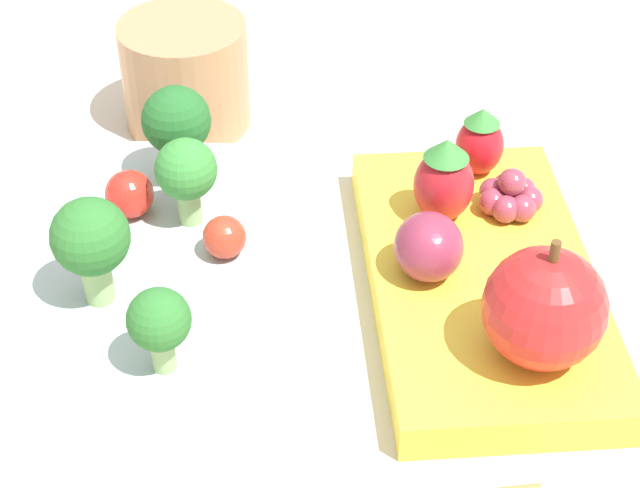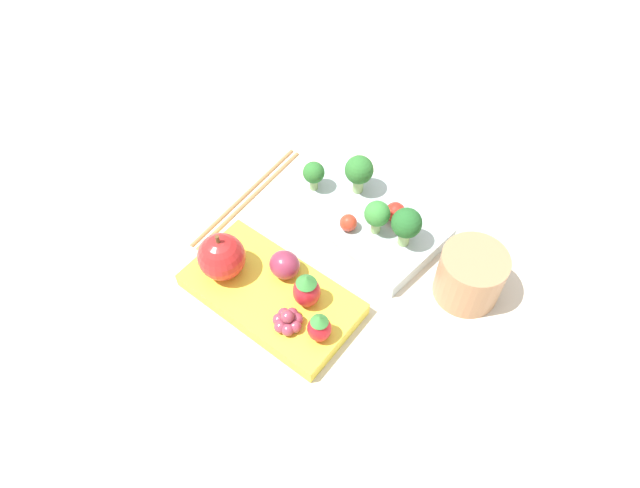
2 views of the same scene
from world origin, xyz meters
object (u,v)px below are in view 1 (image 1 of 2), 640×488
at_px(grape_cluster, 510,196).
at_px(broccoli_floret_3, 91,240).
at_px(broccoli_floret_1, 159,322).
at_px(broccoli_floret_2, 186,172).
at_px(strawberry_1, 444,180).
at_px(drinking_cup, 185,75).
at_px(bento_box_savoury, 161,271).
at_px(cherry_tomato_1, 224,237).
at_px(plum, 429,247).
at_px(strawberry_0, 480,142).
at_px(cherry_tomato_0, 129,194).
at_px(broccoli_floret_0, 177,124).
at_px(bento_box_fruit, 480,282).
at_px(apple, 545,308).

bearing_deg(grape_cluster, broccoli_floret_3, 104.53).
height_order(broccoli_floret_1, broccoli_floret_2, broccoli_floret_2).
height_order(strawberry_1, drinking_cup, strawberry_1).
xyz_separation_m(bento_box_savoury, cherry_tomato_1, (-0.00, -0.03, 0.02)).
bearing_deg(plum, strawberry_0, -26.56).
distance_m(broccoli_floret_2, cherry_tomato_1, 0.04).
height_order(bento_box_savoury, drinking_cup, drinking_cup).
height_order(broccoli_floret_3, cherry_tomato_1, broccoli_floret_3).
xyz_separation_m(broccoli_floret_3, drinking_cup, (0.18, -0.04, -0.02)).
xyz_separation_m(bento_box_savoury, cherry_tomato_0, (0.03, 0.02, 0.02)).
bearing_deg(broccoli_floret_0, grape_cluster, -102.91).
bearing_deg(plum, strawberry_1, -18.38).
xyz_separation_m(bento_box_savoury, strawberry_0, (0.06, -0.17, 0.03)).
bearing_deg(broccoli_floret_3, strawberry_0, -65.68).
relative_size(cherry_tomato_1, plum, 0.59).
relative_size(broccoli_floret_1, broccoli_floret_3, 0.77).
bearing_deg(bento_box_savoury, bento_box_fruit, -97.18).
bearing_deg(bento_box_fruit, broccoli_floret_0, 60.58).
xyz_separation_m(broccoli_floret_1, broccoli_floret_3, (0.05, 0.03, 0.01)).
height_order(bento_box_savoury, broccoli_floret_0, broccoli_floret_0).
distance_m(bento_box_savoury, drinking_cup, 0.16).
height_order(broccoli_floret_1, strawberry_0, broccoli_floret_1).
relative_size(cherry_tomato_1, strawberry_1, 0.45).
xyz_separation_m(strawberry_0, grape_cluster, (-0.04, -0.01, -0.01)).
height_order(bento_box_fruit, plum, plum).
height_order(broccoli_floret_3, grape_cluster, broccoli_floret_3).
distance_m(cherry_tomato_1, grape_cluster, 0.15).
distance_m(bento_box_fruit, strawberry_1, 0.06).
bearing_deg(bento_box_fruit, plum, 93.70).
xyz_separation_m(cherry_tomato_0, cherry_tomato_1, (-0.04, -0.05, -0.00)).
bearing_deg(broccoli_floret_0, broccoli_floret_2, -172.03).
bearing_deg(bento_box_savoury, strawberry_1, -81.36).
bearing_deg(grape_cluster, broccoli_floret_2, 89.24).
distance_m(broccoli_floret_2, cherry_tomato_0, 0.04).
relative_size(bento_box_fruit, broccoli_floret_1, 4.73).
relative_size(broccoli_floret_1, cherry_tomato_0, 1.69).
xyz_separation_m(broccoli_floret_1, grape_cluster, (0.10, -0.18, -0.02)).
distance_m(broccoli_floret_0, broccoli_floret_3, 0.10).
relative_size(bento_box_savoury, plum, 5.80).
relative_size(broccoli_floret_1, broccoli_floret_2, 0.89).
height_order(broccoli_floret_1, apple, apple).
bearing_deg(plum, broccoli_floret_2, 67.16).
xyz_separation_m(bento_box_fruit, cherry_tomato_1, (0.02, 0.13, 0.02)).
bearing_deg(broccoli_floret_1, strawberry_0, -50.51).
relative_size(cherry_tomato_0, apple, 0.39).
distance_m(apple, drinking_cup, 0.28).
relative_size(broccoli_floret_1, grape_cluster, 1.26).
distance_m(strawberry_0, drinking_cup, 0.19).
relative_size(broccoli_floret_3, strawberry_1, 1.17).
relative_size(cherry_tomato_0, plum, 0.69).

